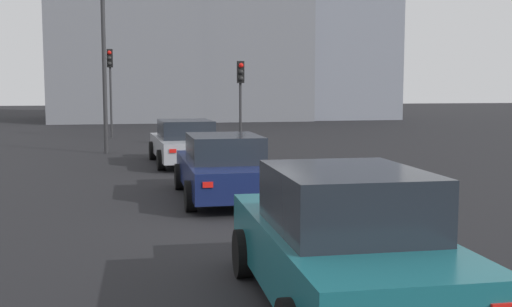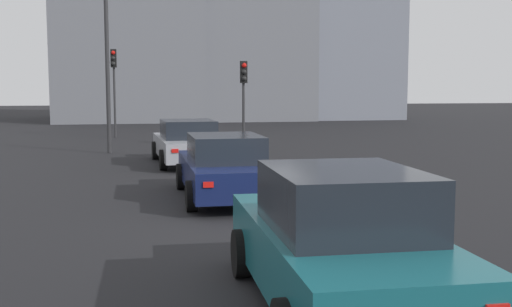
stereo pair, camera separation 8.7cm
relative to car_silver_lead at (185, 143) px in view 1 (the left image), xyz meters
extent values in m
cube|color=black|center=(-8.88, -0.19, -0.81)|extent=(160.00, 160.00, 0.20)
cube|color=#A8AAB2|center=(0.06, 0.00, -0.14)|extent=(4.85, 2.05, 0.62)
cube|color=#1E232B|center=(-0.18, -0.01, 0.46)|extent=(2.21, 1.72, 0.58)
cylinder|color=black|center=(1.58, -0.87, -0.39)|extent=(0.65, 0.25, 0.64)
cylinder|color=black|center=(1.51, 0.99, -0.39)|extent=(0.65, 0.25, 0.64)
cylinder|color=black|center=(-1.38, -0.99, -0.39)|extent=(0.65, 0.25, 0.64)
cylinder|color=black|center=(-1.46, 0.87, -0.39)|extent=(0.65, 0.25, 0.64)
cube|color=red|center=(-2.32, -0.76, -0.03)|extent=(0.04, 0.20, 0.11)
cube|color=red|center=(-2.37, 0.58, -0.03)|extent=(0.04, 0.20, 0.11)
cube|color=#141E4C|center=(-6.56, -0.24, -0.14)|extent=(4.63, 1.79, 0.62)
cube|color=#1E232B|center=(-6.79, -0.24, 0.46)|extent=(2.09, 1.56, 0.58)
cylinder|color=black|center=(-5.13, -1.13, -0.39)|extent=(0.64, 0.23, 0.64)
cylinder|color=black|center=(-5.12, 0.63, -0.39)|extent=(0.64, 0.23, 0.64)
cylinder|color=black|center=(-8.00, -1.10, -0.39)|extent=(0.64, 0.23, 0.64)
cylinder|color=black|center=(-7.98, 0.65, -0.39)|extent=(0.64, 0.23, 0.64)
cube|color=red|center=(-8.89, -0.85, -0.03)|extent=(0.03, 0.20, 0.11)
cube|color=red|center=(-8.87, 0.41, -0.03)|extent=(0.03, 0.20, 0.11)
cube|color=#19606B|center=(-13.91, -0.42, -0.10)|extent=(4.49, 1.89, 0.71)
cube|color=#1E232B|center=(-14.13, -0.42, 0.59)|extent=(2.04, 1.61, 0.67)
cylinder|color=black|center=(-12.56, -1.34, -0.39)|extent=(0.65, 0.24, 0.64)
cylinder|color=black|center=(-12.51, 0.42, -0.39)|extent=(0.65, 0.24, 0.64)
cylinder|color=#2D2D30|center=(5.04, -2.81, 0.64)|extent=(0.11, 0.11, 2.71)
cube|color=black|center=(4.98, -2.81, 2.44)|extent=(0.20, 0.28, 0.90)
sphere|color=red|center=(4.87, -2.81, 2.71)|extent=(0.20, 0.20, 0.20)
sphere|color=black|center=(4.87, -2.81, 2.44)|extent=(0.20, 0.20, 0.20)
sphere|color=black|center=(4.87, -2.81, 2.17)|extent=(0.20, 0.20, 0.20)
cylinder|color=#2D2D30|center=(11.63, 2.58, 1.05)|extent=(0.11, 0.11, 3.52)
cube|color=black|center=(11.57, 2.58, 3.26)|extent=(0.22, 0.29, 0.90)
sphere|color=red|center=(11.46, 2.59, 3.53)|extent=(0.20, 0.20, 0.20)
sphere|color=black|center=(11.46, 2.59, 3.26)|extent=(0.20, 0.20, 0.20)
sphere|color=black|center=(11.46, 2.59, 2.99)|extent=(0.20, 0.20, 0.20)
cylinder|color=#2D2D30|center=(3.98, 2.64, 2.83)|extent=(0.16, 0.16, 7.09)
cube|color=gray|center=(29.03, -14.19, 5.61)|extent=(8.82, 10.30, 12.65)
cube|color=slate|center=(30.08, -6.19, 7.26)|extent=(12.30, 11.50, 15.94)
cube|color=slate|center=(31.00, 1.81, 7.45)|extent=(14.83, 10.69, 16.33)
camera|label=1|loc=(-20.45, 1.94, 1.81)|focal=43.60mm
camera|label=2|loc=(-20.47, 1.85, 1.81)|focal=43.60mm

